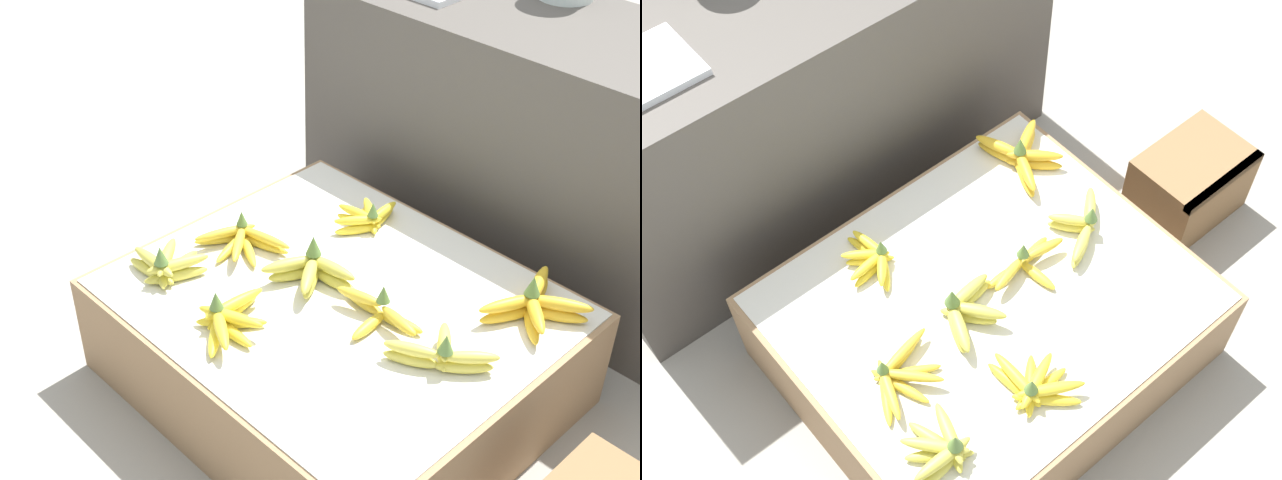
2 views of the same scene
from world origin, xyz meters
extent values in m
plane|color=gray|center=(0.00, 0.00, 0.00)|extent=(10.00, 10.00, 0.00)
cube|color=#997551|center=(0.00, 0.00, 0.13)|extent=(0.94, 0.80, 0.26)
cube|color=silver|center=(0.00, 0.00, 0.26)|extent=(0.91, 0.77, 0.00)
cube|color=#4C4742|center=(0.02, 0.76, 0.35)|extent=(1.34, 0.49, 0.69)
ellipsoid|color=gold|center=(-0.30, -0.22, 0.28)|extent=(0.09, 0.14, 0.03)
ellipsoid|color=gold|center=(-0.32, -0.20, 0.28)|extent=(0.06, 0.15, 0.03)
ellipsoid|color=gold|center=(-0.34, -0.23, 0.28)|extent=(0.14, 0.11, 0.03)
ellipsoid|color=gold|center=(-0.35, -0.25, 0.28)|extent=(0.15, 0.04, 0.03)
ellipsoid|color=gold|center=(-0.30, -0.21, 0.31)|extent=(0.07, 0.15, 0.03)
ellipsoid|color=gold|center=(-0.34, -0.22, 0.31)|extent=(0.12, 0.13, 0.03)
ellipsoid|color=gold|center=(-0.34, -0.25, 0.31)|extent=(0.15, 0.03, 0.03)
cone|color=#5B7F3D|center=(-0.31, -0.25, 0.34)|extent=(0.03, 0.03, 0.04)
ellipsoid|color=yellow|center=(-0.08, -0.28, 0.28)|extent=(0.12, 0.13, 0.03)
ellipsoid|color=yellow|center=(-0.07, -0.26, 0.28)|extent=(0.15, 0.03, 0.03)
ellipsoid|color=yellow|center=(-0.08, -0.24, 0.28)|extent=(0.12, 0.13, 0.03)
ellipsoid|color=yellow|center=(-0.11, -0.21, 0.28)|extent=(0.04, 0.15, 0.03)
ellipsoid|color=yellow|center=(-0.07, -0.28, 0.30)|extent=(0.14, 0.10, 0.03)
ellipsoid|color=yellow|center=(-0.07, -0.24, 0.30)|extent=(0.15, 0.08, 0.03)
ellipsoid|color=yellow|center=(-0.10, -0.21, 0.30)|extent=(0.03, 0.15, 0.03)
cone|color=#5B7F3D|center=(-0.10, -0.26, 0.34)|extent=(0.03, 0.03, 0.04)
ellipsoid|color=gold|center=(-0.34, -0.05, 0.28)|extent=(0.10, 0.14, 0.02)
ellipsoid|color=gold|center=(-0.30, -0.05, 0.28)|extent=(0.07, 0.15, 0.02)
ellipsoid|color=gold|center=(-0.27, -0.04, 0.28)|extent=(0.15, 0.09, 0.02)
ellipsoid|color=gold|center=(-0.26, 0.00, 0.28)|extent=(0.15, 0.06, 0.02)
ellipsoid|color=gold|center=(-0.33, -0.05, 0.30)|extent=(0.08, 0.15, 0.02)
ellipsoid|color=gold|center=(-0.28, -0.06, 0.30)|extent=(0.12, 0.13, 0.02)
ellipsoid|color=gold|center=(-0.25, 0.00, 0.30)|extent=(0.15, 0.05, 0.02)
cone|color=#5B7F3D|center=(-0.31, -0.01, 0.33)|extent=(0.03, 0.03, 0.04)
ellipsoid|color=gold|center=(-0.11, -0.02, 0.28)|extent=(0.09, 0.13, 0.03)
ellipsoid|color=gold|center=(-0.07, -0.02, 0.28)|extent=(0.10, 0.13, 0.03)
ellipsoid|color=gold|center=(-0.04, 0.02, 0.28)|extent=(0.14, 0.04, 0.03)
ellipsoid|color=gold|center=(-0.12, -0.04, 0.31)|extent=(0.08, 0.13, 0.03)
ellipsoid|color=gold|center=(-0.06, -0.03, 0.31)|extent=(0.10, 0.13, 0.03)
ellipsoid|color=gold|center=(-0.05, 0.02, 0.31)|extent=(0.14, 0.05, 0.03)
cone|color=#5B7F3D|center=(-0.10, 0.02, 0.35)|extent=(0.04, 0.04, 0.05)
ellipsoid|color=gold|center=(0.07, 0.01, 0.28)|extent=(0.11, 0.03, 0.03)
ellipsoid|color=gold|center=(0.13, -0.04, 0.28)|extent=(0.04, 0.11, 0.03)
ellipsoid|color=gold|center=(0.16, 0.02, 0.28)|extent=(0.11, 0.05, 0.03)
ellipsoid|color=gold|center=(0.06, 0.00, 0.30)|extent=(0.11, 0.05, 0.03)
ellipsoid|color=gold|center=(0.18, 0.00, 0.30)|extent=(0.11, 0.04, 0.03)
cone|color=#5B7F3D|center=(0.12, 0.01, 0.33)|extent=(0.03, 0.03, 0.04)
ellipsoid|color=#DBCC4C|center=(0.35, 0.01, 0.28)|extent=(0.10, 0.10, 0.03)
ellipsoid|color=#DBCC4C|center=(0.29, 0.02, 0.28)|extent=(0.10, 0.11, 0.03)
ellipsoid|color=#DBCC4C|center=(0.26, -0.05, 0.28)|extent=(0.12, 0.08, 0.03)
ellipsoid|color=#DBCC4C|center=(0.35, 0.02, 0.30)|extent=(0.10, 0.10, 0.03)
ellipsoid|color=#DBCC4C|center=(0.29, 0.02, 0.30)|extent=(0.10, 0.11, 0.03)
ellipsoid|color=#DBCC4C|center=(0.26, -0.05, 0.30)|extent=(0.12, 0.08, 0.03)
cone|color=#5B7F3D|center=(0.32, -0.02, 0.34)|extent=(0.03, 0.03, 0.04)
ellipsoid|color=yellow|center=(-0.14, 0.29, 0.28)|extent=(0.05, 0.12, 0.02)
ellipsoid|color=yellow|center=(-0.15, 0.26, 0.28)|extent=(0.11, 0.08, 0.02)
ellipsoid|color=yellow|center=(-0.17, 0.23, 0.28)|extent=(0.12, 0.05, 0.02)
ellipsoid|color=yellow|center=(-0.14, 0.21, 0.28)|extent=(0.08, 0.11, 0.02)
ellipsoid|color=yellow|center=(-0.13, 0.28, 0.30)|extent=(0.04, 0.12, 0.02)
ellipsoid|color=yellow|center=(-0.16, 0.27, 0.30)|extent=(0.11, 0.09, 0.02)
ellipsoid|color=yellow|center=(-0.17, 0.24, 0.30)|extent=(0.12, 0.04, 0.02)
ellipsoid|color=yellow|center=(-0.15, 0.21, 0.30)|extent=(0.09, 0.11, 0.02)
cone|color=#5B7F3D|center=(-0.12, 0.24, 0.33)|extent=(0.03, 0.03, 0.04)
ellipsoid|color=gold|center=(0.31, 0.21, 0.28)|extent=(0.09, 0.15, 0.03)
ellipsoid|color=gold|center=(0.36, 0.22, 0.28)|extent=(0.12, 0.13, 0.03)
ellipsoid|color=gold|center=(0.37, 0.28, 0.28)|extent=(0.14, 0.10, 0.03)
ellipsoid|color=gold|center=(0.32, 0.30, 0.28)|extent=(0.07, 0.15, 0.03)
ellipsoid|color=gold|center=(0.31, 0.21, 0.31)|extent=(0.09, 0.15, 0.03)
ellipsoid|color=gold|center=(0.36, 0.23, 0.31)|extent=(0.13, 0.12, 0.03)
ellipsoid|color=gold|center=(0.38, 0.28, 0.31)|extent=(0.14, 0.10, 0.03)
ellipsoid|color=gold|center=(0.31, 0.30, 0.31)|extent=(0.08, 0.15, 0.03)
cone|color=#5B7F3D|center=(0.33, 0.25, 0.34)|extent=(0.03, 0.03, 0.05)
camera|label=1|loc=(1.08, -1.10, 1.50)|focal=50.00mm
camera|label=2|loc=(-0.76, -0.80, 2.04)|focal=50.00mm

